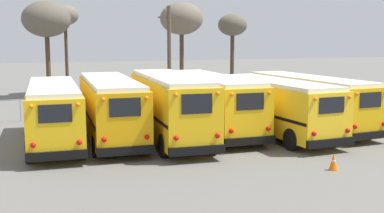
{
  "coord_description": "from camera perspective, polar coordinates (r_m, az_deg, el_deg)",
  "views": [
    {
      "loc": [
        -8.45,
        -23.51,
        5.23
      ],
      "look_at": [
        0.0,
        0.19,
        1.59
      ],
      "focal_mm": 45.0,
      "sensor_mm": 36.0,
      "label": 1
    }
  ],
  "objects": [
    {
      "name": "school_bus_1",
      "position": [
        24.92,
        -9.65,
        -0.02
      ],
      "size": [
        2.92,
        10.04,
        3.14
      ],
      "color": "#E5A00C",
      "rests_on": "ground"
    },
    {
      "name": "school_bus_2",
      "position": [
        24.41,
        -2.65,
        0.17
      ],
      "size": [
        3.0,
        9.78,
        3.33
      ],
      "color": "yellow",
      "rests_on": "ground"
    },
    {
      "name": "school_bus_4",
      "position": [
        26.0,
        9.76,
        0.17
      ],
      "size": [
        3.02,
        9.57,
        2.98
      ],
      "color": "yellow",
      "rests_on": "ground"
    },
    {
      "name": "school_bus_0",
      "position": [
        24.43,
        -16.09,
        -0.56
      ],
      "size": [
        2.85,
        9.62,
        2.98
      ],
      "color": "yellow",
      "rests_on": "ground"
    },
    {
      "name": "fence_line",
      "position": [
        32.75,
        -4.5,
        0.76
      ],
      "size": [
        22.13,
        0.06,
        1.42
      ],
      "color": "#939399",
      "rests_on": "ground"
    },
    {
      "name": "bare_tree_3",
      "position": [
        43.25,
        -16.88,
        9.81
      ],
      "size": [
        4.08,
        4.08,
        8.28
      ],
      "color": "#473323",
      "rests_on": "ground"
    },
    {
      "name": "traffic_cone",
      "position": [
        19.95,
        16.43,
        -6.28
      ],
      "size": [
        0.36,
        0.36,
        0.7
      ],
      "color": "orange",
      "rests_on": "ground"
    },
    {
      "name": "school_bus_3",
      "position": [
        26.75,
        2.18,
        0.64
      ],
      "size": [
        2.81,
        10.62,
        3.12
      ],
      "color": "yellow",
      "rests_on": "ground"
    },
    {
      "name": "bare_tree_2",
      "position": [
        49.1,
        4.83,
        9.43
      ],
      "size": [
        2.93,
        2.93,
        7.54
      ],
      "color": "#473323",
      "rests_on": "ground"
    },
    {
      "name": "utility_pole",
      "position": [
        39.56,
        -2.72,
        6.43
      ],
      "size": [
        1.8,
        0.32,
        7.74
      ],
      "color": "brown",
      "rests_on": "ground"
    },
    {
      "name": "bare_tree_1",
      "position": [
        45.24,
        -1.24,
        10.3
      ],
      "size": [
        4.0,
        4.0,
        8.43
      ],
      "color": "#473323",
      "rests_on": "ground"
    },
    {
      "name": "school_bus_5",
      "position": [
        28.41,
        13.61,
        0.71
      ],
      "size": [
        3.0,
        10.03,
        2.99
      ],
      "color": "#EAAA0F",
      "rests_on": "ground"
    },
    {
      "name": "ground_plane",
      "position": [
        25.52,
        0.15,
        -3.59
      ],
      "size": [
        160.0,
        160.0,
        0.0
      ],
      "primitive_type": "plane",
      "color": "#66635E"
    },
    {
      "name": "bare_tree_0",
      "position": [
        45.9,
        -14.81,
        10.18
      ],
      "size": [
        2.44,
        2.44,
        8.12
      ],
      "color": "#473323",
      "rests_on": "ground"
    }
  ]
}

